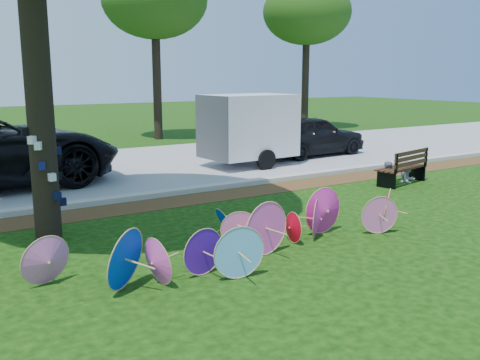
% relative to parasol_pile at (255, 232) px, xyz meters
% --- Properties ---
extents(ground, '(90.00, 90.00, 0.00)m').
position_rel_parasol_pile_xyz_m(ground, '(0.08, -0.64, -0.37)').
color(ground, black).
rests_on(ground, ground).
extents(mulch_strip, '(90.00, 1.00, 0.01)m').
position_rel_parasol_pile_xyz_m(mulch_strip, '(0.08, 3.86, -0.37)').
color(mulch_strip, '#472D16').
rests_on(mulch_strip, ground).
extents(curb, '(90.00, 0.30, 0.12)m').
position_rel_parasol_pile_xyz_m(curb, '(0.08, 4.56, -0.31)').
color(curb, '#B7B5AD').
rests_on(curb, ground).
extents(street, '(90.00, 8.00, 0.01)m').
position_rel_parasol_pile_xyz_m(street, '(0.08, 8.71, -0.37)').
color(street, gray).
rests_on(street, ground).
extents(parasol_pile, '(6.52, 1.96, 0.86)m').
position_rel_parasol_pile_xyz_m(parasol_pile, '(0.00, 0.00, 0.00)').
color(parasol_pile, pink).
rests_on(parasol_pile, ground).
extents(dark_pickup, '(4.20, 1.91, 1.40)m').
position_rel_parasol_pile_xyz_m(dark_pickup, '(7.38, 7.61, 0.33)').
color(dark_pickup, black).
rests_on(dark_pickup, ground).
extents(cargo_trailer, '(2.77, 1.85, 2.47)m').
position_rel_parasol_pile_xyz_m(cargo_trailer, '(4.44, 6.99, 0.86)').
color(cargo_trailer, silver).
rests_on(cargo_trailer, ground).
extents(park_bench, '(1.77, 0.97, 0.87)m').
position_rel_parasol_pile_xyz_m(park_bench, '(6.24, 2.63, 0.06)').
color(park_bench, black).
rests_on(park_bench, ground).
extents(person_left, '(0.50, 0.41, 1.16)m').
position_rel_parasol_pile_xyz_m(person_left, '(5.89, 2.68, 0.21)').
color(person_left, '#3A414F').
rests_on(person_left, ground).
extents(person_right, '(0.53, 0.42, 1.06)m').
position_rel_parasol_pile_xyz_m(person_right, '(6.59, 2.68, 0.15)').
color(person_right, '#B7B7C1').
rests_on(person_right, ground).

